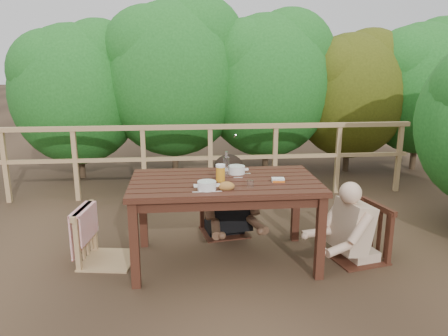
{
  "coord_description": "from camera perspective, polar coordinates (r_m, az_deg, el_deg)",
  "views": [
    {
      "loc": [
        -0.37,
        -3.76,
        1.87
      ],
      "look_at": [
        0.0,
        0.05,
        0.9
      ],
      "focal_mm": 34.72,
      "sensor_mm": 36.0,
      "label": 1
    }
  ],
  "objects": [
    {
      "name": "butter_tub",
      "position": [
        3.9,
        7.12,
        -1.67
      ],
      "size": [
        0.12,
        0.09,
        0.05
      ],
      "primitive_type": "cube",
      "rotation": [
        0.0,
        0.0,
        -0.08
      ],
      "color": "white",
      "rests_on": "table"
    },
    {
      "name": "ground",
      "position": [
        4.22,
        0.07,
        -12.1
      ],
      "size": [
        60.0,
        60.0,
        0.0
      ],
      "primitive_type": "plane",
      "color": "#473322",
      "rests_on": "ground"
    },
    {
      "name": "railing",
      "position": [
        5.93,
        -1.81,
        0.91
      ],
      "size": [
        5.6,
        0.1,
        1.01
      ],
      "primitive_type": "cube",
      "color": "#A68256",
      "rests_on": "ground"
    },
    {
      "name": "bread_roll",
      "position": [
        3.65,
        0.33,
        -2.43
      ],
      "size": [
        0.14,
        0.1,
        0.08
      ],
      "primitive_type": "ellipsoid",
      "color": "#9B6528",
      "rests_on": "table"
    },
    {
      "name": "beer_glass",
      "position": [
        3.89,
        -0.47,
        -0.73
      ],
      "size": [
        0.09,
        0.09,
        0.17
      ],
      "primitive_type": "cylinder",
      "color": "orange",
      "rests_on": "table"
    },
    {
      "name": "chair_right",
      "position": [
        4.28,
        17.3,
        -5.17
      ],
      "size": [
        0.59,
        0.59,
        1.0
      ],
      "primitive_type": "cube",
      "rotation": [
        0.0,
        0.0,
        -1.35
      ],
      "color": "#341910",
      "rests_on": "ground"
    },
    {
      "name": "table",
      "position": [
        4.06,
        0.07,
        -7.13
      ],
      "size": [
        1.7,
        0.96,
        0.79
      ],
      "primitive_type": "cube",
      "color": "#341910",
      "rests_on": "ground"
    },
    {
      "name": "chair_far",
      "position": [
        4.67,
        0.05,
        -3.06
      ],
      "size": [
        0.55,
        0.55,
        0.96
      ],
      "primitive_type": "cube",
      "rotation": [
        0.0,
        0.0,
        0.17
      ],
      "color": "#341910",
      "rests_on": "ground"
    },
    {
      "name": "chair_left",
      "position": [
        4.17,
        -15.34,
        -5.55
      ],
      "size": [
        0.56,
        0.56,
        0.99
      ],
      "primitive_type": "cube",
      "rotation": [
        0.0,
        0.0,
        1.42
      ],
      "color": "#A68256",
      "rests_on": "ground"
    },
    {
      "name": "tumbler",
      "position": [
        3.72,
        3.48,
        -2.19
      ],
      "size": [
        0.06,
        0.06,
        0.07
      ],
      "primitive_type": "cylinder",
      "color": "white",
      "rests_on": "table"
    },
    {
      "name": "soup_near",
      "position": [
        3.64,
        -2.28,
        -2.43
      ],
      "size": [
        0.27,
        0.27,
        0.09
      ],
      "primitive_type": "cylinder",
      "color": "white",
      "rests_on": "table"
    },
    {
      "name": "bottle",
      "position": [
        4.0,
        0.31,
        0.38
      ],
      "size": [
        0.06,
        0.06,
        0.26
      ],
      "primitive_type": "cylinder",
      "color": "silver",
      "rests_on": "table"
    },
    {
      "name": "soup_far",
      "position": [
        4.14,
        1.65,
        -0.33
      ],
      "size": [
        0.27,
        0.27,
        0.09
      ],
      "primitive_type": "cylinder",
      "color": "white",
      "rests_on": "table"
    },
    {
      "name": "woman",
      "position": [
        4.63,
        0.02,
        -0.45
      ],
      "size": [
        0.67,
        0.78,
        1.39
      ],
      "primitive_type": null,
      "rotation": [
        0.0,
        0.0,
        3.31
      ],
      "color": "black",
      "rests_on": "ground"
    },
    {
      "name": "diner_right",
      "position": [
        4.25,
        17.81,
        -3.4
      ],
      "size": [
        0.73,
        0.64,
        1.27
      ],
      "primitive_type": null,
      "rotation": [
        0.0,
        0.0,
        1.79
      ],
      "color": "tan",
      "rests_on": "ground"
    },
    {
      "name": "hedge_row",
      "position": [
        7.01,
        0.8,
        14.47
      ],
      "size": [
        6.6,
        1.6,
        3.8
      ],
      "primitive_type": null,
      "color": "#1B551B",
      "rests_on": "ground"
    }
  ]
}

